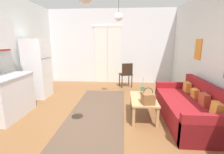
% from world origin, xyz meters
% --- Properties ---
extents(ground_plane, '(5.34, 7.28, 0.10)m').
position_xyz_m(ground_plane, '(0.00, 0.00, -0.05)').
color(ground_plane, brown).
extents(wall_back, '(4.94, 0.13, 2.79)m').
position_xyz_m(wall_back, '(-0.00, 3.39, 1.38)').
color(wall_back, silver).
rests_on(wall_back, ground_plane).
extents(area_rug, '(1.23, 3.49, 0.01)m').
position_xyz_m(area_rug, '(-0.09, 0.40, 0.01)').
color(area_rug, brown).
rests_on(area_rug, ground_plane).
extents(couch, '(0.90, 1.98, 0.79)m').
position_xyz_m(couch, '(1.90, 0.30, 0.26)').
color(couch, maroon).
rests_on(couch, ground_plane).
extents(coffee_table, '(0.53, 0.93, 0.43)m').
position_xyz_m(coffee_table, '(0.93, 0.37, 0.37)').
color(coffee_table, tan).
rests_on(coffee_table, ground_plane).
extents(bamboo_vase, '(0.09, 0.09, 0.40)m').
position_xyz_m(bamboo_vase, '(0.94, 0.63, 0.52)').
color(bamboo_vase, '#47704C').
rests_on(bamboo_vase, coffee_table).
extents(handbag, '(0.26, 0.30, 0.32)m').
position_xyz_m(handbag, '(0.98, 0.08, 0.54)').
color(handbag, brown).
rests_on(handbag, coffee_table).
extents(refrigerator, '(0.60, 0.59, 1.68)m').
position_xyz_m(refrigerator, '(-1.97, 1.46, 0.84)').
color(refrigerator, white).
rests_on(refrigerator, ground_plane).
extents(kitchen_counter, '(0.64, 1.09, 2.05)m').
position_xyz_m(kitchen_counter, '(-2.01, 0.19, 0.76)').
color(kitchen_counter, silver).
rests_on(kitchen_counter, ground_plane).
extents(accent_chair, '(0.52, 0.50, 0.86)m').
position_xyz_m(accent_chair, '(0.59, 2.69, 0.50)').
color(accent_chair, black).
rests_on(accent_chair, ground_plane).
extents(pendant_lamp_far, '(0.20, 0.20, 0.68)m').
position_xyz_m(pendant_lamp_far, '(0.35, 1.38, 2.21)').
color(pendant_lamp_far, black).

